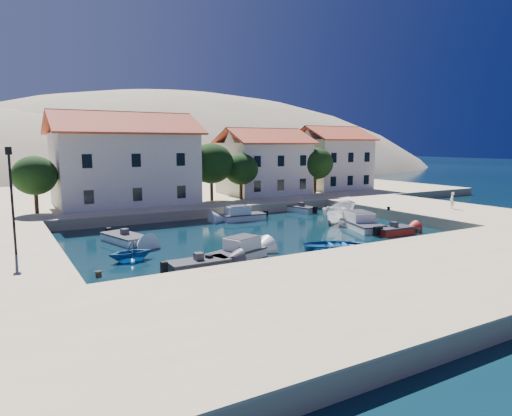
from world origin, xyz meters
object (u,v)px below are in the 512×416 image
Objects in this scene: lamppost at (11,190)px; rowboat_south at (336,250)px; building_left at (124,157)px; building_mid at (264,161)px; pedestrian at (452,201)px; cabin_cruiser_south at (236,253)px; cabin_cruiser_east at (362,224)px; building_right at (332,157)px; boat_east at (339,222)px.

lamppost reaches higher than rowboat_south.
building_left reaches higher than building_mid.
pedestrian is (38.29, -0.48, -2.92)m from lamppost.
building_mid is (18.00, 1.00, -0.71)m from building_left.
cabin_cruiser_south is (-17.20, -25.13, -4.75)m from building_mid.
cabin_cruiser_east is at bearing -30.74° from rowboat_south.
cabin_cruiser_south is at bearing -138.18° from building_right.
lamppost reaches higher than pedestrian.
lamppost is 20.90m from rowboat_south.
cabin_cruiser_east is (14.54, 4.03, 0.00)m from cabin_cruiser_south.
building_right is 35.21m from rowboat_south.
building_right is at bearing 4.76° from building_mid.
building_right reaches higher than boat_east.
building_left reaches higher than pedestrian.
cabin_cruiser_east is at bearing -52.64° from building_left.
cabin_cruiser_east is (-14.66, -22.09, -5.00)m from building_right.
building_right reaches higher than cabin_cruiser_east.
lamppost is 3.76× the size of pedestrian.
cabin_cruiser_east reaches higher than rowboat_south.
cabin_cruiser_south is 15.09m from cabin_cruiser_east.
building_left reaches higher than cabin_cruiser_east.
building_left is at bearing 19.12° from boat_east.
building_mid is 36.21m from lamppost.
lamppost is at bearing -152.07° from building_right.
building_mid reaches higher than boat_east.
rowboat_south is at bearing -28.23° from cabin_cruiser_south.
boat_east is at bearing 7.51° from lamppost.
building_right is 1.52× the size of lamppost.
cabin_cruiser_east is at bearing -123.57° from building_right.
building_mid is 21.78m from cabin_cruiser_east.
building_mid is 30.82m from cabin_cruiser_south.
rowboat_south is at bearing -128.81° from building_right.
cabin_cruiser_east reaches higher than boat_east.
building_mid is at bearing -175.24° from building_right.
cabin_cruiser_south is (-29.20, -26.13, -5.00)m from building_right.
building_right is at bearing -132.96° from pedestrian.
building_left is at bearing -176.19° from building_right.
building_left is 23.10m from lamppost.
building_mid reaches higher than lamppost.
cabin_cruiser_south is (0.80, -24.13, -5.46)m from building_left.
building_left is 18.04m from building_mid.
boat_east is 3.22× the size of pedestrian.
building_left is 24.75m from cabin_cruiser_south.
building_left reaches higher than cabin_cruiser_south.
pedestrian is (10.96, -4.08, 1.83)m from boat_east.
cabin_cruiser_east is at bearing -36.74° from pedestrian.
pedestrian is (18.59, 4.63, 1.83)m from rowboat_south.
building_left is 2.36× the size of lamppost.
building_left is 3.27× the size of rowboat_south.
rowboat_south is 11.58m from boat_east.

